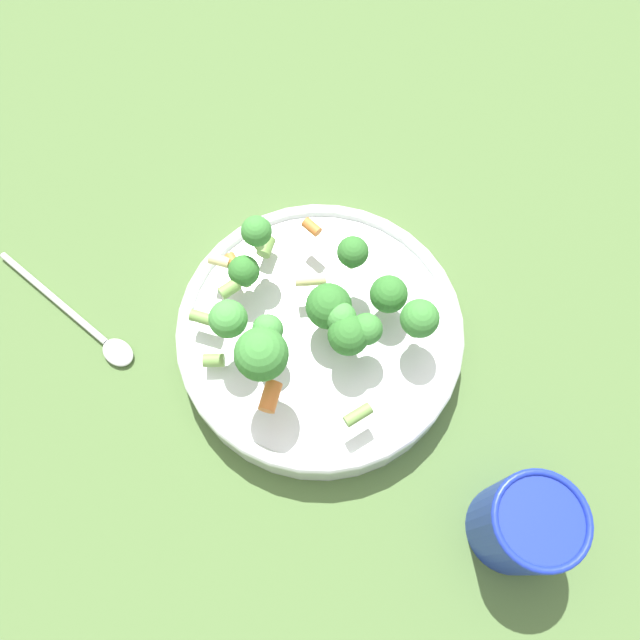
% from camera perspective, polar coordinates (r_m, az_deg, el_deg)
% --- Properties ---
extents(ground_plane, '(3.00, 3.00, 0.00)m').
position_cam_1_polar(ground_plane, '(0.65, 0.00, -2.04)').
color(ground_plane, '#4C6B38').
extents(bowl, '(0.28, 0.28, 0.05)m').
position_cam_1_polar(bowl, '(0.62, 0.00, -1.24)').
color(bowl, silver).
rests_on(bowl, ground_plane).
extents(pasta_salad, '(0.21, 0.21, 0.10)m').
position_cam_1_polar(pasta_salad, '(0.56, -0.57, 0.66)').
color(pasta_salad, '#8CB766').
rests_on(pasta_salad, bowl).
extents(cup, '(0.08, 0.08, 0.10)m').
position_cam_1_polar(cup, '(0.59, 18.23, -17.32)').
color(cup, '#192DAD').
rests_on(cup, ground_plane).
extents(spoon, '(0.10, 0.19, 0.01)m').
position_cam_1_polar(spoon, '(0.69, -20.49, -0.57)').
color(spoon, silver).
rests_on(spoon, ground_plane).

